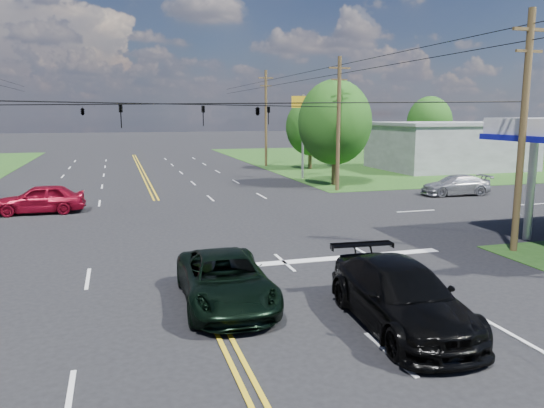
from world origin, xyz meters
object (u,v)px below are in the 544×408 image
object	(u,v)px
tree_right_b	(310,127)
pickup_dkgreen	(225,280)
pole_se	(523,130)
tree_right_a	(335,122)
suv_black	(401,296)
pole_ne	(338,122)
pole_right_far	(266,117)
tree_far_r	(429,122)
retail_ne	(450,147)

from	to	relation	value
tree_right_b	pickup_dkgreen	xyz separation A→B (m)	(-16.00, -35.69, -3.47)
pole_se	tree_right_a	world-z (taller)	pole_se
suv_black	tree_right_b	bearing A→B (deg)	76.58
pole_ne	pole_se	bearing A→B (deg)	-90.00
pole_right_far	tree_right_a	distance (m)	16.03
tree_far_r	suv_black	size ratio (longest dim) A/B	1.32
pole_right_far	pole_ne	bearing A→B (deg)	-90.00
pole_se	pole_right_far	bearing A→B (deg)	90.00
pole_se	tree_far_r	size ratio (longest dim) A/B	1.25
pole_ne	pole_right_far	xyz separation A→B (m)	(0.00, 19.00, 0.25)
tree_far_r	suv_black	distance (m)	53.55
tree_right_b	tree_far_r	size ratio (longest dim) A/B	0.93
retail_ne	pole_se	bearing A→B (deg)	-120.38
pole_se	pole_right_far	world-z (taller)	pole_right_far
retail_ne	pickup_dkgreen	bearing A→B (deg)	-132.95
tree_far_r	pickup_dkgreen	xyz separation A→B (m)	(-33.50, -41.69, -3.80)
pole_ne	tree_right_a	xyz separation A→B (m)	(1.00, 3.00, -0.05)
retail_ne	pole_right_far	size ratio (longest dim) A/B	1.40
tree_right_b	suv_black	bearing A→B (deg)	-107.17
pole_ne	pole_right_far	world-z (taller)	pole_right_far
pole_right_far	tree_far_r	world-z (taller)	pole_right_far
retail_ne	pole_ne	size ratio (longest dim) A/B	1.47
retail_ne	pickup_dkgreen	xyz separation A→B (m)	(-29.50, -31.69, -1.45)
pole_right_far	tree_far_r	distance (m)	21.10
tree_right_a	suv_black	bearing A→B (deg)	-109.51
pole_se	tree_right_a	size ratio (longest dim) A/B	1.16
pole_ne	pickup_dkgreen	size ratio (longest dim) A/B	1.77
suv_black	pole_se	bearing A→B (deg)	37.31
pole_ne	pickup_dkgreen	xyz separation A→B (m)	(-12.50, -20.69, -4.17)
pole_se	tree_far_r	xyz separation A→B (m)	(21.00, 39.00, -0.37)
pole_ne	tree_far_r	size ratio (longest dim) A/B	1.25
retail_ne	pole_right_far	xyz separation A→B (m)	(-17.00, 8.00, 2.97)
pole_ne	tree_right_b	bearing A→B (deg)	76.87
tree_right_b	suv_black	xyz separation A→B (m)	(-11.92, -38.59, -3.38)
pole_ne	pole_right_far	size ratio (longest dim) A/B	0.95
pole_se	suv_black	world-z (taller)	pole_se
tree_right_a	suv_black	distance (m)	28.49
retail_ne	tree_far_r	xyz separation A→B (m)	(4.00, 10.00, 2.34)
tree_right_b	tree_far_r	bearing A→B (deg)	18.92
tree_right_a	pickup_dkgreen	world-z (taller)	tree_right_a
pole_se	tree_far_r	distance (m)	44.30
pickup_dkgreen	retail_ne	bearing A→B (deg)	49.05
pole_ne	pickup_dkgreen	world-z (taller)	pole_ne
pole_right_far	pickup_dkgreen	distance (m)	41.85
pole_ne	tree_right_b	world-z (taller)	pole_ne
pickup_dkgreen	pole_right_far	bearing A→B (deg)	74.52
pole_se	pickup_dkgreen	distance (m)	13.45
pole_right_far	tree_far_r	bearing A→B (deg)	5.44
retail_ne	pole_se	xyz separation A→B (m)	(-17.00, -29.00, 2.72)
retail_ne	tree_right_a	distance (m)	18.09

